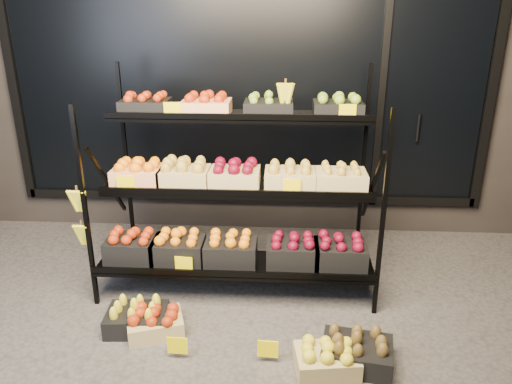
# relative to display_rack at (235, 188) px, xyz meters

# --- Properties ---
(ground) EXTENTS (24.00, 24.00, 0.00)m
(ground) POSITION_rel_display_rack_xyz_m (0.02, -0.60, -0.79)
(ground) COLOR #514F4C
(ground) RESTS_ON ground
(building) EXTENTS (6.00, 2.08, 3.50)m
(building) POSITION_rel_display_rack_xyz_m (0.02, 1.99, 0.96)
(building) COLOR #2D2826
(building) RESTS_ON ground
(display_rack) EXTENTS (2.18, 1.02, 1.66)m
(display_rack) POSITION_rel_display_rack_xyz_m (0.00, 0.00, 0.00)
(display_rack) COLOR black
(display_rack) RESTS_ON ground
(tag_floor_a) EXTENTS (0.13, 0.01, 0.12)m
(tag_floor_a) POSITION_rel_display_rack_xyz_m (-0.28, -1.00, -0.73)
(tag_floor_a) COLOR #F2DA00
(tag_floor_a) RESTS_ON ground
(tag_floor_b) EXTENTS (0.13, 0.01, 0.12)m
(tag_floor_b) POSITION_rel_display_rack_xyz_m (0.29, -1.00, -0.73)
(tag_floor_b) COLOR #F2DA00
(tag_floor_b) RESTS_ON ground
(floor_crate_left) EXTENTS (0.43, 0.37, 0.19)m
(floor_crate_left) POSITION_rel_display_rack_xyz_m (-0.48, -0.75, -0.70)
(floor_crate_left) COLOR tan
(floor_crate_left) RESTS_ON ground
(floor_crate_midleft) EXTENTS (0.42, 0.32, 0.20)m
(floor_crate_midleft) POSITION_rel_display_rack_xyz_m (-0.62, -0.70, -0.69)
(floor_crate_midleft) COLOR black
(floor_crate_midleft) RESTS_ON ground
(floor_crate_midright) EXTENTS (0.41, 0.32, 0.19)m
(floor_crate_midright) POSITION_rel_display_rack_xyz_m (0.65, -1.05, -0.70)
(floor_crate_midright) COLOR tan
(floor_crate_midright) RESTS_ON ground
(floor_crate_right) EXTENTS (0.48, 0.38, 0.21)m
(floor_crate_right) POSITION_rel_display_rack_xyz_m (0.84, -0.98, -0.69)
(floor_crate_right) COLOR black
(floor_crate_right) RESTS_ON ground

